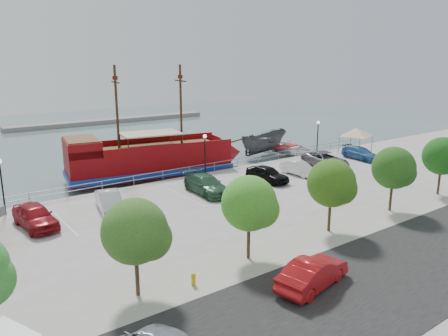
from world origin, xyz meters
TOP-DOWN VIEW (x-y plane):
  - ground at (0.00, 0.00)m, footprint 160.00×160.00m
  - street at (0.00, -16.00)m, footprint 100.00×8.00m
  - sidewalk at (0.00, -10.00)m, footprint 100.00×4.00m
  - seawall_railing at (0.00, 7.80)m, footprint 50.00×0.06m
  - far_shore at (10.00, 55.00)m, footprint 40.00×3.00m
  - pirate_ship at (-1.64, 12.19)m, footprint 19.81×8.51m
  - patrol_boat at (14.23, 14.05)m, footprint 7.79×3.37m
  - speedboat at (17.15, 12.85)m, footprint 6.47×8.23m
  - dock_west at (-14.08, 9.20)m, footprint 7.19×2.61m
  - dock_mid at (7.19, 9.20)m, footprint 8.15×4.36m
  - dock_east at (16.26, 9.20)m, footprint 6.68×3.16m
  - canopy_tent at (20.53, 4.51)m, footprint 5.99×5.99m
  - street_sedan at (-7.43, -14.47)m, footprint 4.87×2.52m
  - fire_hydrant at (-12.28, -10.80)m, footprint 0.25×0.25m
  - lamp_post_left at (-18.00, 6.50)m, footprint 0.36×0.36m
  - lamp_post_mid at (0.00, 6.50)m, footprint 0.36×0.36m
  - lamp_post_right at (16.00, 6.50)m, footprint 0.36×0.36m
  - tree_b at (-14.85, -10.07)m, footprint 3.30×3.20m
  - tree_c at (-7.85, -10.07)m, footprint 3.30×3.20m
  - tree_d at (-0.85, -10.07)m, footprint 3.30×3.20m
  - tree_e at (6.15, -10.07)m, footprint 3.30×3.20m
  - tree_f at (13.15, -10.07)m, footprint 3.30×3.20m
  - parked_car_a at (-16.79, 2.45)m, footprint 2.47×5.05m
  - parked_car_b at (-11.35, 2.69)m, footprint 2.50×4.81m
  - parked_car_d at (-2.85, 2.03)m, footprint 2.49×5.56m
  - parked_car_e at (3.86, 1.70)m, footprint 2.27×4.67m
  - parked_car_f at (8.14, 1.71)m, footprint 1.55×4.22m
  - parked_car_g at (12.75, 2.34)m, footprint 3.84×6.34m
  - parked_car_h at (19.01, 2.51)m, footprint 2.42×5.02m

SIDE VIEW (x-z plane):
  - ground at x=0.00m, z-range -1.00..-1.00m
  - dock_east at x=16.26m, z-range -1.00..-0.63m
  - dock_west at x=-14.08m, z-range -1.00..-0.60m
  - dock_mid at x=7.19m, z-range -1.00..-0.55m
  - far_shore at x=10.00m, z-range -1.00..-0.20m
  - speedboat at x=17.15m, z-range -1.00..0.55m
  - street at x=0.00m, z-range -0.01..0.03m
  - sidewalk at x=0.00m, z-range -0.01..0.04m
  - fire_hydrant at x=-12.28m, z-range 0.03..0.74m
  - patrol_boat at x=14.23m, z-range -1.00..1.95m
  - seawall_railing at x=0.00m, z-range 0.03..1.03m
  - parked_car_f at x=8.14m, z-range 0.00..1.38m
  - parked_car_h at x=19.01m, z-range 0.00..1.41m
  - parked_car_b at x=-11.35m, z-range 0.00..1.51m
  - street_sedan at x=-7.43m, z-range 0.00..1.53m
  - parked_car_e at x=3.86m, z-range 0.00..1.53m
  - parked_car_d at x=-2.85m, z-range 0.00..1.58m
  - parked_car_g at x=12.75m, z-range 0.00..1.65m
  - parked_car_a at x=-16.79m, z-range 0.00..1.66m
  - pirate_ship at x=-1.64m, z-range -5.09..7.22m
  - lamp_post_left at x=-18.00m, z-range 0.80..5.08m
  - lamp_post_mid at x=0.00m, z-range 0.80..5.08m
  - lamp_post_right at x=16.00m, z-range 0.80..5.08m
  - canopy_tent at x=20.53m, z-range 1.40..5.18m
  - tree_b at x=-14.85m, z-range 0.80..5.80m
  - tree_c at x=-7.85m, z-range 0.80..5.80m
  - tree_d at x=-0.85m, z-range 0.80..5.80m
  - tree_e at x=6.15m, z-range 0.80..5.80m
  - tree_f at x=13.15m, z-range 0.80..5.80m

